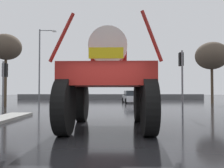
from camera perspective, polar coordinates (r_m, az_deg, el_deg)
name	(u,v)px	position (r m, az deg, el deg)	size (l,w,h in m)	color
ground_plane	(111,105)	(23.91, -0.24, -5.32)	(120.00, 120.00, 0.00)	black
oversize_sprayer	(110,80)	(9.46, -0.50, 1.09)	(3.85, 5.69, 4.21)	black
sedan_ahead	(132,97)	(28.83, 5.10, -3.27)	(2.15, 4.23, 1.52)	silver
traffic_signal_near_left	(6,76)	(15.53, -25.19, 1.78)	(0.24, 0.54, 3.32)	slate
traffic_signal_near_right	(183,68)	(14.70, 17.39, 3.84)	(0.24, 0.54, 3.99)	slate
streetlight_far_left	(42,62)	(30.35, -17.26, 5.34)	(2.22, 0.24, 9.37)	slate
bare_tree_left	(7,48)	(24.51, -24.89, 8.35)	(2.94, 2.94, 7.02)	#473828
bare_tree_right	(213,56)	(29.59, 24.13, 6.48)	(3.82, 3.82, 7.30)	#473828
roadside_barrier	(112,97)	(39.35, -0.03, -3.24)	(32.38, 0.24, 0.90)	#59595B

